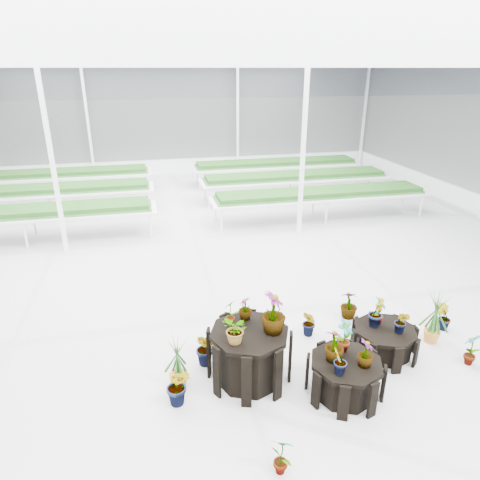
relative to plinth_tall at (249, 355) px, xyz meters
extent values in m
plane|color=gray|center=(-0.27, 1.42, -0.40)|extent=(24.00, 24.00, 0.00)
cylinder|color=black|center=(0.00, 0.00, 0.00)|extent=(1.46, 1.46, 0.79)
cylinder|color=black|center=(1.20, -0.60, -0.13)|extent=(1.28, 1.28, 0.54)
cylinder|color=black|center=(2.20, 0.10, -0.17)|extent=(1.11, 1.11, 0.45)
imported|color=#1A4014|center=(-0.23, 0.22, 0.61)|extent=(0.27, 0.25, 0.42)
imported|color=#1A4014|center=(0.32, -0.08, 0.70)|extent=(0.40, 0.40, 0.61)
imported|color=#1A4014|center=(0.02, 0.33, 0.57)|extent=(0.27, 0.27, 0.35)
imported|color=#1A4014|center=(-0.24, -0.22, 0.60)|extent=(0.38, 0.42, 0.40)
imported|color=#1A4014|center=(1.04, -0.53, 0.38)|extent=(0.38, 0.38, 0.48)
imported|color=#1A4014|center=(1.39, -0.73, 0.34)|extent=(0.25, 0.25, 0.39)
imported|color=#1A4014|center=(1.25, -0.38, 0.39)|extent=(0.32, 0.28, 0.51)
imported|color=#1A4014|center=(0.98, -0.83, 0.34)|extent=(0.28, 0.28, 0.40)
imported|color=#1A4014|center=(2.07, 0.22, 0.29)|extent=(0.33, 0.33, 0.47)
imported|color=#1A4014|center=(2.35, -0.06, 0.25)|extent=(0.27, 0.28, 0.40)
imported|color=#1A4014|center=(2.14, 0.24, 0.30)|extent=(0.29, 0.31, 0.49)
imported|color=#1A4014|center=(-1.04, -0.32, -0.09)|extent=(0.42, 0.39, 0.61)
imported|color=#1A4014|center=(-0.56, 0.41, -0.10)|extent=(0.40, 0.42, 0.59)
imported|color=#1A4014|center=(-0.02, -1.61, -0.13)|extent=(0.34, 0.31, 0.53)
imported|color=#1A4014|center=(3.35, -0.43, -0.12)|extent=(0.34, 0.31, 0.55)
imported|color=#1A4014|center=(3.55, 0.49, -0.17)|extent=(0.32, 0.33, 0.46)
imported|color=#1A4014|center=(2.14, 1.19, -0.13)|extent=(0.38, 0.38, 0.53)
imported|color=#1A4014|center=(1.23, 0.79, -0.15)|extent=(0.23, 0.28, 0.49)
imported|color=#1A4014|center=(-0.08, 0.59, -0.09)|extent=(0.71, 0.69, 0.61)
camera|label=1|loc=(-1.23, -4.89, 3.80)|focal=32.00mm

